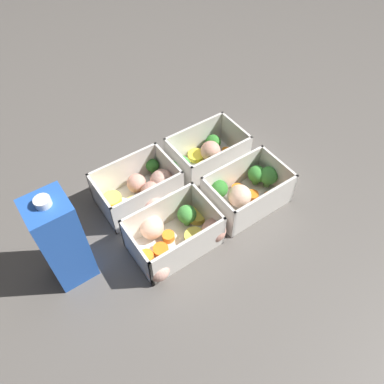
% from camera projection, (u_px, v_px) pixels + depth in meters
% --- Properties ---
extents(ground_plane, '(4.00, 4.00, 0.00)m').
position_uv_depth(ground_plane, '(192.00, 200.00, 0.78)').
color(ground_plane, '#56514C').
extents(container_near_left, '(0.16, 0.11, 0.08)m').
position_uv_depth(container_near_left, '(206.00, 156.00, 0.82)').
color(container_near_left, silver).
rests_on(container_near_left, ground_plane).
extents(container_near_right, '(0.16, 0.13, 0.08)m').
position_uv_depth(container_near_right, '(146.00, 191.00, 0.76)').
color(container_near_right, silver).
rests_on(container_near_right, ground_plane).
extents(container_far_left, '(0.17, 0.12, 0.08)m').
position_uv_depth(container_far_left, '(242.00, 190.00, 0.76)').
color(container_far_left, silver).
rests_on(container_far_left, ground_plane).
extents(container_far_right, '(0.19, 0.13, 0.08)m').
position_uv_depth(container_far_right, '(177.00, 235.00, 0.69)').
color(container_far_right, silver).
rests_on(container_far_right, ground_plane).
extents(juice_carton, '(0.07, 0.07, 0.20)m').
position_uv_depth(juice_carton, '(62.00, 241.00, 0.60)').
color(juice_carton, blue).
rests_on(juice_carton, ground_plane).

